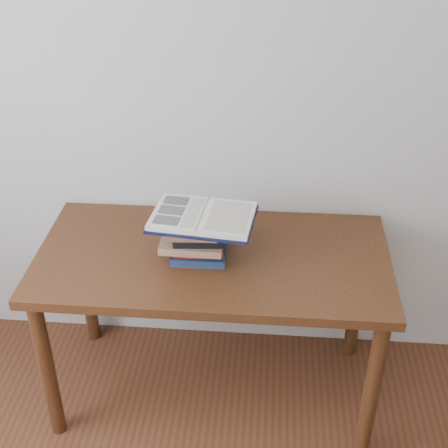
{
  "coord_description": "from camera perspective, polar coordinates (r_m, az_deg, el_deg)",
  "views": [
    {
      "loc": [
        0.24,
        -0.59,
        2.15
      ],
      "look_at": [
        0.09,
        1.27,
        0.95
      ],
      "focal_mm": 50.0,
      "sensor_mm": 36.0,
      "label": 1
    }
  ],
  "objects": [
    {
      "name": "open_book",
      "position": [
        2.29,
        -1.94,
        0.64
      ],
      "size": [
        0.4,
        0.3,
        0.03
      ],
      "rotation": [
        0.0,
        0.0,
        -0.11
      ],
      "color": "black",
      "rests_on": "book_stack"
    },
    {
      "name": "book_stack",
      "position": [
        2.37,
        -2.62,
        -1.18
      ],
      "size": [
        0.25,
        0.19,
        0.18
      ],
      "color": "#172A46",
      "rests_on": "desk"
    },
    {
      "name": "room_shell",
      "position": [
        0.86,
        -18.78,
        -6.88
      ],
      "size": [
        3.54,
        3.54,
        2.62
      ],
      "color": "beige",
      "rests_on": "ground"
    },
    {
      "name": "desk",
      "position": [
        2.49,
        -1.01,
        -4.66
      ],
      "size": [
        1.38,
        0.69,
        0.74
      ],
      "color": "#4D2D13",
      "rests_on": "ground"
    }
  ]
}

